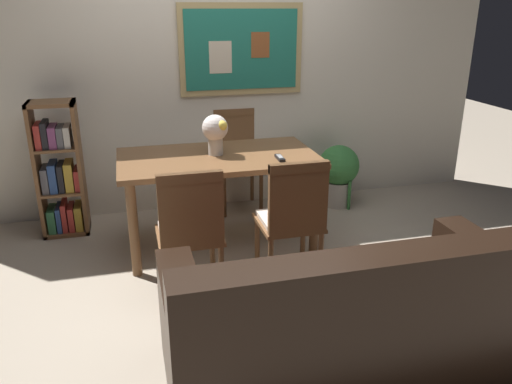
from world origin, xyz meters
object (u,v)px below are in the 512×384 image
at_px(dining_chair_near_left, 190,226).
at_px(flower_vase, 215,131).
at_px(dining_chair_far_right, 236,151).
at_px(dining_table, 218,168).
at_px(potted_ivy, 338,172).
at_px(leather_couch, 350,327).
at_px(dining_chair_near_right, 293,214).
at_px(bookshelf, 60,175).
at_px(tv_remote, 280,158).

height_order(dining_chair_near_left, flower_vase, flower_vase).
height_order(dining_chair_far_right, flower_vase, flower_vase).
bearing_deg(dining_table, potted_ivy, 24.21).
bearing_deg(leather_couch, dining_chair_far_right, 90.52).
height_order(dining_chair_near_right, flower_vase, flower_vase).
height_order(dining_chair_near_right, bookshelf, bookshelf).
xyz_separation_m(leather_couch, potted_ivy, (0.91, 2.25, 0.01)).
xyz_separation_m(dining_table, dining_chair_far_right, (0.31, 0.78, -0.10)).
height_order(dining_chair_far_right, dining_chair_near_right, same).
relative_size(bookshelf, flower_vase, 3.64).
bearing_deg(dining_chair_near_left, dining_chair_far_right, 67.98).
xyz_separation_m(dining_chair_far_right, bookshelf, (-1.52, -0.23, -0.03)).
xyz_separation_m(leather_couch, tv_remote, (0.09, 1.48, 0.44)).
bearing_deg(tv_remote, bookshelf, 154.89).
bearing_deg(dining_chair_near_right, flower_vase, 113.47).
relative_size(leather_couch, tv_remote, 11.43).
distance_m(dining_chair_near_right, potted_ivy, 1.62).
relative_size(dining_table, potted_ivy, 2.48).
bearing_deg(dining_chair_near_left, dining_table, 67.69).
relative_size(dining_table, dining_chair_far_right, 1.63).
bearing_deg(leather_couch, potted_ivy, 68.02).
height_order(dining_table, potted_ivy, dining_table).
xyz_separation_m(dining_chair_far_right, dining_chair_near_right, (0.03, -1.55, 0.00)).
bearing_deg(flower_vase, dining_chair_far_right, 66.75).
distance_m(dining_chair_near_right, flower_vase, 0.95).
bearing_deg(dining_chair_near_left, flower_vase, 69.11).
bearing_deg(dining_chair_far_right, dining_chair_near_right, -88.94).
bearing_deg(potted_ivy, tv_remote, -136.92).
distance_m(dining_table, tv_remote, 0.48).
relative_size(dining_chair_near_right, potted_ivy, 1.52).
bearing_deg(tv_remote, leather_couch, -93.41).
relative_size(dining_chair_far_right, dining_chair_near_right, 1.00).
relative_size(leather_couch, potted_ivy, 3.00).
bearing_deg(potted_ivy, dining_table, -155.79).
bearing_deg(tv_remote, flower_vase, 150.43).
height_order(dining_chair_near_right, potted_ivy, dining_chair_near_right).
height_order(leather_couch, flower_vase, flower_vase).
distance_m(dining_table, dining_chair_far_right, 0.85).
bearing_deg(tv_remote, dining_chair_far_right, 96.40).
bearing_deg(potted_ivy, bookshelf, -179.91).
bearing_deg(bookshelf, leather_couch, -55.59).
xyz_separation_m(dining_table, potted_ivy, (1.24, 0.56, -0.31)).
bearing_deg(flower_vase, dining_table, -76.24).
bearing_deg(tv_remote, dining_chair_near_right, -98.37).
xyz_separation_m(dining_chair_near_right, flower_vase, (-0.35, 0.80, 0.38)).
bearing_deg(dining_chair_far_right, tv_remote, -83.60).
bearing_deg(dining_chair_near_right, bookshelf, 139.47).
xyz_separation_m(dining_chair_far_right, flower_vase, (-0.32, -0.74, 0.38)).
bearing_deg(dining_table, dining_chair_far_right, 68.28).
bearing_deg(potted_ivy, flower_vase, -157.34).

